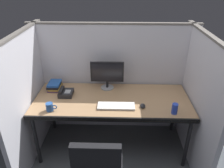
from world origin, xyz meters
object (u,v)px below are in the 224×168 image
Objects in this scene: computer_mouse at (143,106)px; coffee_mug at (50,107)px; keyboard_main at (116,106)px; soda_can at (175,109)px; desk_phone at (66,93)px; monitor_center at (107,73)px; book_stack at (55,86)px; desk at (112,103)px.

computer_mouse is 1.06m from coffee_mug.
soda_can is at bearing -9.49° from keyboard_main.
desk_phone is (-0.64, 0.25, 0.02)m from keyboard_main.
desk_phone is at bearing 164.50° from soda_can.
computer_mouse is (0.43, -0.45, -0.20)m from monitor_center.
book_stack is at bearing 160.70° from computer_mouse.
soda_can reaches higher than keyboard_main.
keyboard_main is 0.31m from computer_mouse.
monitor_center is 4.48× the size of computer_mouse.
computer_mouse is 0.36m from soda_can.
book_stack is at bearing 160.92° from soda_can.
keyboard_main is at bearing -179.25° from computer_mouse.
desk_phone is (-0.52, -0.20, -0.18)m from monitor_center.
monitor_center reaches higher than coffee_mug.
desk is at bearing -76.22° from monitor_center.
desk is at bearing -8.22° from desk_phone.
monitor_center is at bearing 103.78° from desk.
desk_phone is at bearing 171.78° from desk.
monitor_center is 0.84m from coffee_mug.
coffee_mug is at bearing -138.49° from monitor_center.
soda_can is 0.97× the size of coffee_mug.
desk is at bearing 108.58° from keyboard_main.
coffee_mug is (-0.69, -0.26, 0.10)m from desk.
monitor_center is at bearing 143.99° from soda_can.
soda_can is at bearing -0.50° from coffee_mug.
book_stack reaches higher than computer_mouse.
soda_can is at bearing -19.08° from book_stack.
keyboard_main is 0.91m from book_stack.
coffee_mug reaches higher than computer_mouse.
desk is 0.60m from desk_phone.
monitor_center is at bearing 105.55° from keyboard_main.
soda_can is 0.55× the size of book_stack.
book_stack is at bearing 139.83° from desk_phone.
coffee_mug is (-0.74, -0.10, 0.04)m from keyboard_main.
desk is 4.42× the size of keyboard_main.
keyboard_main is at bearing 170.51° from soda_can.
monitor_center is 3.52× the size of soda_can.
monitor_center reaches higher than soda_can.
book_stack is (-1.13, 0.39, 0.03)m from computer_mouse.
monitor_center reaches higher than book_stack.
keyboard_main is (0.13, -0.45, -0.20)m from monitor_center.
keyboard_main is 3.41× the size of coffee_mug.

